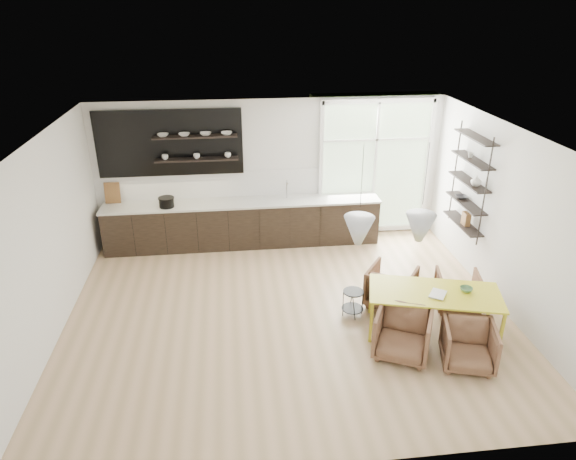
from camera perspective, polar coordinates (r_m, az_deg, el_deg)
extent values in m
cube|color=#D3AB84|center=(8.41, 0.01, -9.28)|extent=(7.00, 6.00, 0.01)
cube|color=white|center=(10.49, -1.93, 6.58)|extent=(7.00, 0.02, 2.90)
cube|color=white|center=(8.11, -25.38, -1.42)|extent=(0.02, 6.00, 2.90)
cube|color=white|center=(8.79, 23.30, 0.91)|extent=(0.02, 6.00, 2.90)
cube|color=white|center=(7.22, 0.01, 10.29)|extent=(7.00, 6.00, 0.01)
cube|color=#B2D1A5|center=(10.84, 9.56, 6.85)|extent=(2.20, 0.02, 2.70)
cube|color=white|center=(10.81, 9.60, 6.80)|extent=(2.30, 0.08, 2.80)
cone|color=silver|center=(7.34, 7.86, -0.06)|extent=(0.44, 0.44, 0.42)
cone|color=silver|center=(7.60, 14.45, 0.27)|extent=(0.44, 0.44, 0.42)
cylinder|color=black|center=(7.04, 8.23, 5.91)|extent=(0.01, 0.01, 0.89)
cylinder|color=black|center=(7.32, 15.10, 6.02)|extent=(0.01, 0.01, 0.89)
cube|color=black|center=(10.50, -4.96, 0.68)|extent=(5.50, 0.65, 0.90)
cube|color=beige|center=(10.32, -5.06, 3.07)|extent=(5.54, 0.69, 0.04)
cube|color=white|center=(10.52, -5.18, 5.12)|extent=(5.50, 0.02, 0.55)
cube|color=black|center=(10.30, -12.99, 9.40)|extent=(2.80, 0.06, 1.30)
cube|color=black|center=(10.08, -10.28, 10.20)|extent=(1.60, 0.28, 0.03)
cube|color=black|center=(10.20, -10.09, 7.75)|extent=(1.60, 0.28, 0.03)
cube|color=brown|center=(10.71, -18.93, 3.93)|extent=(0.30, 0.10, 0.42)
cylinder|color=silver|center=(10.40, -0.14, 4.51)|extent=(0.02, 0.02, 0.40)
imported|color=white|center=(10.13, -13.73, 10.20)|extent=(0.22, 0.22, 0.05)
imported|color=white|center=(10.09, -11.45, 10.36)|extent=(0.22, 0.22, 0.05)
imported|color=white|center=(10.06, -9.14, 10.49)|extent=(0.22, 0.22, 0.05)
imported|color=white|center=(10.05, -6.83, 10.62)|extent=(0.22, 0.22, 0.05)
imported|color=white|center=(10.24, -13.50, 7.88)|extent=(0.12, 0.12, 0.10)
imported|color=white|center=(10.18, -10.12, 8.09)|extent=(0.12, 0.12, 0.10)
imported|color=white|center=(10.16, -6.71, 8.27)|extent=(0.12, 0.12, 0.10)
cylinder|color=black|center=(10.25, -13.35, 2.97)|extent=(0.29, 0.29, 0.18)
cube|color=black|center=(9.12, 21.03, 3.81)|extent=(0.02, 0.02, 1.90)
cube|color=black|center=(10.14, 18.07, 6.22)|extent=(0.02, 0.02, 1.90)
cube|color=black|center=(9.90, 18.83, 0.72)|extent=(0.26, 1.20, 0.02)
cube|color=black|center=(9.76, 19.15, 2.87)|extent=(0.26, 1.20, 0.02)
cube|color=black|center=(9.63, 19.47, 5.08)|extent=(0.26, 1.20, 0.02)
cube|color=black|center=(9.51, 19.81, 7.35)|extent=(0.26, 1.20, 0.03)
cube|color=black|center=(9.41, 20.15, 9.67)|extent=(0.26, 1.20, 0.03)
imported|color=white|center=(9.38, 20.20, 5.19)|extent=(0.18, 0.18, 0.19)
imported|color=#333338|center=(9.91, 18.71, 3.51)|extent=(0.22, 0.22, 0.05)
imported|color=white|center=(9.58, 19.61, 7.87)|extent=(0.10, 0.10, 0.09)
cube|color=brown|center=(9.77, 19.17, 1.20)|extent=(0.10, 0.18, 0.24)
cube|color=gold|center=(7.93, 16.02, -6.75)|extent=(2.07, 1.33, 0.03)
cube|color=gold|center=(7.71, 9.21, -10.11)|extent=(0.05, 0.05, 0.67)
cube|color=gold|center=(8.36, 9.21, -7.12)|extent=(0.05, 0.05, 0.67)
cube|color=gold|center=(7.99, 22.62, -10.56)|extent=(0.05, 0.05, 0.67)
cube|color=gold|center=(8.61, 21.52, -7.65)|extent=(0.05, 0.05, 0.67)
imported|color=brown|center=(8.64, 11.39, -6.15)|extent=(1.01, 1.02, 0.67)
imported|color=brown|center=(8.84, 18.31, -6.45)|extent=(0.80, 0.82, 0.62)
imported|color=brown|center=(7.54, 12.64, -11.11)|extent=(1.01, 1.02, 0.70)
imported|color=brown|center=(7.61, 19.41, -11.99)|extent=(0.85, 0.86, 0.64)
cylinder|color=black|center=(8.21, 7.28, -6.82)|extent=(0.33, 0.33, 0.02)
cylinder|color=black|center=(8.37, 7.17, -8.63)|extent=(0.35, 0.35, 0.02)
cylinder|color=black|center=(8.34, 8.26, -8.07)|extent=(0.01, 0.01, 0.43)
cylinder|color=black|center=(8.45, 7.08, -7.53)|extent=(0.01, 0.01, 0.43)
cylinder|color=black|center=(8.30, 6.14, -8.12)|extent=(0.01, 0.01, 0.43)
cylinder|color=black|center=(8.19, 7.34, -8.67)|extent=(0.01, 0.01, 0.43)
imported|color=white|center=(7.87, 15.56, -6.70)|extent=(0.34, 0.35, 0.03)
imported|color=#578859|center=(8.08, 19.19, -6.24)|extent=(0.23, 0.23, 0.06)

